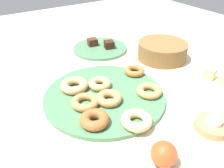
{
  "coord_description": "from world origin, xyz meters",
  "views": [
    {
      "loc": [
        0.55,
        -0.32,
        0.46
      ],
      "look_at": [
        0.0,
        0.03,
        0.04
      ],
      "focal_mm": 36.89,
      "sensor_mm": 36.0,
      "label": 1
    }
  ],
  "objects_px": {
    "basket": "(162,51)",
    "melon_chunk_left": "(210,74)",
    "donut_1": "(136,121)",
    "brownie_far": "(109,45)",
    "brownie_near": "(92,42)",
    "donut_plate": "(105,96)",
    "donut_5": "(149,91)",
    "fruit_bowl": "(214,86)",
    "donut_2": "(135,71)",
    "candle_holder": "(212,126)",
    "donut_7": "(100,84)",
    "donut_3": "(109,98)",
    "donut_4": "(85,102)",
    "apple": "(164,154)",
    "donut_6": "(95,120)",
    "tealight": "(214,121)",
    "donut_0": "(74,85)",
    "cake_plate": "(100,48)"
  },
  "relations": [
    {
      "from": "basket",
      "to": "melon_chunk_left",
      "type": "xyz_separation_m",
      "value": [
        0.26,
        -0.02,
        0.02
      ]
    },
    {
      "from": "donut_1",
      "to": "melon_chunk_left",
      "type": "relative_size",
      "value": 2.47
    },
    {
      "from": "brownie_far",
      "to": "brownie_near",
      "type": "bearing_deg",
      "value": -143.97
    },
    {
      "from": "donut_plate",
      "to": "basket",
      "type": "xyz_separation_m",
      "value": [
        -0.12,
        0.37,
        0.03
      ]
    },
    {
      "from": "donut_1",
      "to": "donut_5",
      "type": "xyz_separation_m",
      "value": [
        -0.09,
        0.13,
        -0.0
      ]
    },
    {
      "from": "donut_plate",
      "to": "melon_chunk_left",
      "type": "distance_m",
      "value": 0.38
    },
    {
      "from": "brownie_far",
      "to": "fruit_bowl",
      "type": "relative_size",
      "value": 0.26
    },
    {
      "from": "melon_chunk_left",
      "to": "donut_2",
      "type": "bearing_deg",
      "value": -138.03
    },
    {
      "from": "brownie_near",
      "to": "candle_holder",
      "type": "bearing_deg",
      "value": 0.98
    },
    {
      "from": "donut_7",
      "to": "brownie_near",
      "type": "distance_m",
      "value": 0.37
    },
    {
      "from": "donut_5",
      "to": "donut_7",
      "type": "relative_size",
      "value": 1.06
    },
    {
      "from": "donut_3",
      "to": "brownie_near",
      "type": "bearing_deg",
      "value": 157.71
    },
    {
      "from": "donut_3",
      "to": "donut_4",
      "type": "distance_m",
      "value": 0.08
    },
    {
      "from": "donut_5",
      "to": "apple",
      "type": "height_order",
      "value": "apple"
    },
    {
      "from": "donut_3",
      "to": "donut_2",
      "type": "bearing_deg",
      "value": 118.83
    },
    {
      "from": "donut_3",
      "to": "donut_7",
      "type": "xyz_separation_m",
      "value": [
        -0.09,
        0.02,
        -0.0
      ]
    },
    {
      "from": "donut_6",
      "to": "apple",
      "type": "xyz_separation_m",
      "value": [
        0.2,
        0.08,
        0.0
      ]
    },
    {
      "from": "basket",
      "to": "apple",
      "type": "bearing_deg",
      "value": -42.79
    },
    {
      "from": "donut_5",
      "to": "donut_6",
      "type": "bearing_deg",
      "value": -82.71
    },
    {
      "from": "donut_3",
      "to": "donut_5",
      "type": "bearing_deg",
      "value": 74.81
    },
    {
      "from": "brownie_far",
      "to": "tealight",
      "type": "xyz_separation_m",
      "value": [
        0.61,
        -0.04,
        0.0
      ]
    },
    {
      "from": "donut_0",
      "to": "donut_1",
      "type": "height_order",
      "value": "donut_0"
    },
    {
      "from": "donut_0",
      "to": "donut_1",
      "type": "bearing_deg",
      "value": 14.74
    },
    {
      "from": "donut_7",
      "to": "donut_2",
      "type": "bearing_deg",
      "value": 93.11
    },
    {
      "from": "donut_plate",
      "to": "donut_5",
      "type": "distance_m",
      "value": 0.15
    },
    {
      "from": "donut_1",
      "to": "brownie_near",
      "type": "distance_m",
      "value": 0.59
    },
    {
      "from": "donut_4",
      "to": "basket",
      "type": "xyz_separation_m",
      "value": [
        -0.14,
        0.45,
        0.01
      ]
    },
    {
      "from": "donut_7",
      "to": "candle_holder",
      "type": "distance_m",
      "value": 0.38
    },
    {
      "from": "donut_6",
      "to": "tealight",
      "type": "relative_size",
      "value": 1.87
    },
    {
      "from": "donut_7",
      "to": "fruit_bowl",
      "type": "relative_size",
      "value": 0.49
    },
    {
      "from": "cake_plate",
      "to": "donut_6",
      "type": "bearing_deg",
      "value": -31.93
    },
    {
      "from": "cake_plate",
      "to": "donut_0",
      "type": "bearing_deg",
      "value": -44.19
    },
    {
      "from": "donut_2",
      "to": "donut_4",
      "type": "relative_size",
      "value": 0.9
    },
    {
      "from": "basket",
      "to": "donut_plate",
      "type": "bearing_deg",
      "value": -72.43
    },
    {
      "from": "donut_2",
      "to": "donut_4",
      "type": "distance_m",
      "value": 0.26
    },
    {
      "from": "donut_1",
      "to": "donut_7",
      "type": "distance_m",
      "value": 0.22
    },
    {
      "from": "donut_plate",
      "to": "donut_0",
      "type": "xyz_separation_m",
      "value": [
        -0.08,
        -0.07,
        0.02
      ]
    },
    {
      "from": "brownie_near",
      "to": "basket",
      "type": "relative_size",
      "value": 0.2
    },
    {
      "from": "donut_1",
      "to": "donut_4",
      "type": "relative_size",
      "value": 1.02
    },
    {
      "from": "donut_4",
      "to": "tealight",
      "type": "height_order",
      "value": "same"
    },
    {
      "from": "cake_plate",
      "to": "basket",
      "type": "xyz_separation_m",
      "value": [
        0.23,
        0.18,
        0.03
      ]
    },
    {
      "from": "donut_4",
      "to": "brownie_near",
      "type": "bearing_deg",
      "value": 148.42
    },
    {
      "from": "donut_1",
      "to": "donut_3",
      "type": "bearing_deg",
      "value": -177.52
    },
    {
      "from": "donut_3",
      "to": "brownie_near",
      "type": "relative_size",
      "value": 1.94
    },
    {
      "from": "candle_holder",
      "to": "melon_chunk_left",
      "type": "distance_m",
      "value": 0.23
    },
    {
      "from": "brownie_far",
      "to": "fruit_bowl",
      "type": "bearing_deg",
      "value": 15.08
    },
    {
      "from": "donut_3",
      "to": "basket",
      "type": "distance_m",
      "value": 0.41
    },
    {
      "from": "donut_4",
      "to": "fruit_bowl",
      "type": "bearing_deg",
      "value": 70.38
    },
    {
      "from": "candle_holder",
      "to": "fruit_bowl",
      "type": "bearing_deg",
      "value": 125.71
    },
    {
      "from": "donut_3",
      "to": "basket",
      "type": "height_order",
      "value": "basket"
    }
  ]
}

